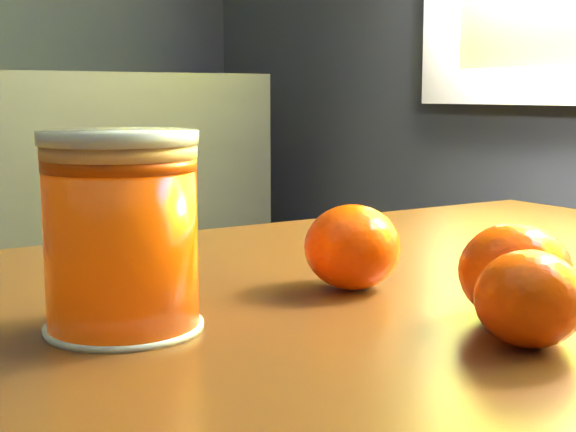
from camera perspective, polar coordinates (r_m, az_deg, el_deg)
juice_glass at (r=0.46m, az=-11.76°, el=-1.18°), size 0.09×0.09×0.11m
orange_front at (r=0.49m, az=15.83°, el=-3.85°), size 0.07×0.07×0.06m
orange_back at (r=0.55m, az=4.60°, el=-2.21°), size 0.07×0.07×0.06m
orange_extra at (r=0.44m, az=16.81°, el=-5.64°), size 0.07×0.07×0.05m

